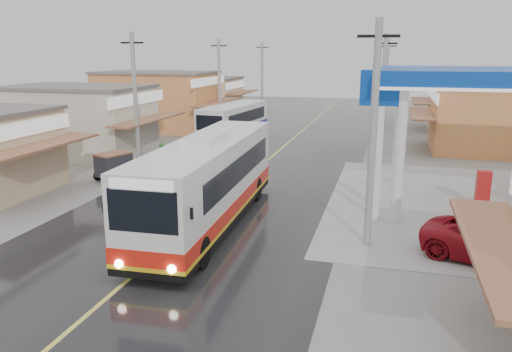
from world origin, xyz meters
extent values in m
plane|color=slate|center=(0.00, 0.00, 0.00)|extent=(120.00, 120.00, 0.00)
cube|color=black|center=(0.00, 15.00, 0.01)|extent=(12.00, 90.00, 0.02)
cube|color=#D8CC4C|center=(0.00, 15.00, 0.02)|extent=(0.15, 90.00, 0.01)
cube|color=gray|center=(13.00, 6.00, 0.01)|extent=(16.00, 16.00, 0.03)
cylinder|color=white|center=(8.00, 9.00, 2.75)|extent=(0.44, 0.44, 5.50)
cylinder|color=white|center=(8.00, 3.00, 2.75)|extent=(0.44, 0.44, 5.50)
cube|color=gray|center=(13.00, 6.00, 0.10)|extent=(4.00, 1.20, 0.20)
cube|color=#B21919|center=(11.80, 6.00, 0.95)|extent=(0.60, 0.45, 1.50)
cube|color=white|center=(7.20, 3.00, 3.00)|extent=(0.25, 0.25, 6.00)
cube|color=#0B3B9E|center=(7.20, 3.00, 5.50)|extent=(1.80, 0.30, 1.40)
cube|color=silver|center=(0.64, 0.56, 2.02)|extent=(2.88, 11.94, 2.92)
cube|color=black|center=(0.64, 0.56, 0.46)|extent=(2.90, 11.96, 0.30)
cube|color=red|center=(0.64, 0.56, 0.96)|extent=(2.93, 11.98, 0.54)
cube|color=gold|center=(0.64, 0.56, 0.63)|extent=(2.94, 11.99, 0.14)
cube|color=black|center=(0.62, 1.06, 2.34)|extent=(2.84, 9.47, 0.99)
cube|color=black|center=(0.84, -5.31, 2.44)|extent=(2.17, 0.20, 1.29)
cube|color=black|center=(0.43, 6.44, 2.44)|extent=(2.17, 0.20, 1.09)
cube|color=white|center=(0.84, -5.31, 3.23)|extent=(1.97, 0.19, 0.35)
cube|color=silver|center=(0.64, 0.56, 3.63)|extent=(1.29, 3.01, 0.30)
cylinder|color=black|center=(-0.30, -3.62, 0.56)|extent=(0.38, 1.10, 1.09)
cylinder|color=black|center=(1.87, -3.55, 0.56)|extent=(0.38, 1.10, 1.09)
cylinder|color=black|center=(-0.58, 4.28, 0.56)|extent=(0.38, 1.10, 1.09)
cylinder|color=black|center=(1.59, 4.36, 0.56)|extent=(0.38, 1.10, 1.09)
sphere|color=#FFF2CC|center=(0.01, -5.41, 0.76)|extent=(0.29, 0.29, 0.28)
sphere|color=#FFF2CC|center=(1.68, -5.36, 0.76)|extent=(0.29, 0.29, 0.28)
cube|color=black|center=(-0.55, -5.11, 2.39)|extent=(0.08, 0.08, 0.35)
cube|color=black|center=(2.22, -5.02, 2.39)|extent=(0.08, 0.08, 0.35)
cube|color=silver|center=(-4.21, 19.31, 1.72)|extent=(3.20, 8.95, 2.43)
cube|color=navy|center=(-4.21, 19.31, 0.90)|extent=(3.25, 9.00, 0.97)
cube|color=black|center=(-4.21, 19.31, 2.07)|extent=(3.10, 7.50, 0.88)
cube|color=black|center=(-4.64, 15.00, 2.07)|extent=(2.04, 0.32, 1.07)
cylinder|color=black|center=(-5.56, 16.32, 0.51)|extent=(0.39, 1.00, 0.97)
cylinder|color=black|center=(-3.47, 16.11, 0.51)|extent=(0.39, 1.00, 0.97)
cylinder|color=black|center=(-4.94, 22.52, 0.51)|extent=(0.39, 1.00, 0.97)
cylinder|color=black|center=(-2.85, 22.31, 0.51)|extent=(0.39, 1.00, 0.97)
imported|color=maroon|center=(11.34, -0.48, 0.69)|extent=(5.47, 3.87, 1.39)
imported|color=black|center=(-4.69, 7.70, 0.48)|extent=(0.96, 1.92, 0.96)
imported|color=#2C6A23|center=(-4.69, 7.48, 1.18)|extent=(0.65, 0.48, 1.60)
cube|color=#26262D|center=(-7.00, 6.16, 0.85)|extent=(1.70, 2.07, 1.16)
cube|color=brown|center=(-7.00, 6.16, 1.47)|extent=(1.76, 2.13, 0.09)
cylinder|color=black|center=(-7.80, 5.80, 0.27)|extent=(0.34, 0.56, 0.53)
cylinder|color=black|center=(-7.37, 6.97, 0.27)|extent=(0.34, 0.56, 0.53)
cylinder|color=black|center=(-6.78, 5.23, 0.27)|extent=(0.29, 0.54, 0.53)
torus|color=black|center=(-7.16, 5.85, 0.11)|extent=(0.86, 0.86, 0.22)
torus|color=black|center=(-7.16, 5.85, 0.33)|extent=(0.86, 0.86, 0.22)
camera|label=1|loc=(7.53, -17.65, 6.89)|focal=35.00mm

